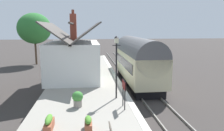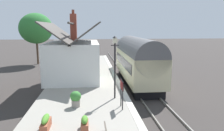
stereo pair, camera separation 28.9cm
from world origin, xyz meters
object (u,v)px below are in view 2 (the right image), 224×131
bench_by_lamp (94,57)px  lamp_post_platform (115,55)px  planter_corner_building (85,124)px  tree_far_left (36,28)px  station_sign_board (122,87)px  station_building (74,59)px  train (137,60)px  planter_by_door (76,98)px  planter_bench_right (46,123)px

bench_by_lamp → lamp_post_platform: size_ratio=0.36×
planter_corner_building → tree_far_left: (22.69, 7.29, 3.96)m
station_sign_board → lamp_post_platform: bearing=6.3°
lamp_post_platform → tree_far_left: tree_far_left is taller
station_building → bench_by_lamp: (10.00, -1.94, -1.24)m
bench_by_lamp → lamp_post_platform: (-15.87, -1.04, 2.24)m
station_building → train: bearing=-85.0°
train → station_building: size_ratio=1.47×
station_building → bench_by_lamp: 10.26m
train → lamp_post_platform: lamp_post_platform is taller
planter_by_door → planter_corner_building: planter_by_door is taller
planter_corner_building → train: bearing=-23.6°
bench_by_lamp → planter_bench_right: size_ratio=1.29×
train → tree_far_left: bearing=44.5°
station_building → tree_far_left: 14.27m
train → planter_by_door: 9.31m
planter_corner_building → station_sign_board: size_ratio=0.49×
lamp_post_platform → train: bearing=-23.9°
station_building → planter_by_door: bearing=-175.1°
bench_by_lamp → planter_corner_building: (-20.05, 0.75, -0.17)m
planter_by_door → lamp_post_platform: 3.49m
planter_corner_building → tree_far_left: bearing=17.8°
station_building → station_sign_board: (-7.60, -3.17, -0.53)m
planter_bench_right → lamp_post_platform: bearing=-41.7°
train → lamp_post_platform: bearing=156.1°
planter_bench_right → planter_corner_building: 1.72m
lamp_post_platform → station_sign_board: bearing=-173.7°
bench_by_lamp → lamp_post_platform: bearing=-176.3°
planter_corner_building → planter_bench_right: bearing=81.5°
station_sign_board → station_building: bearing=22.6°
train → station_building: (-0.51, 5.80, 0.32)m
train → planter_by_door: (-7.67, 5.19, -0.90)m
planter_bench_right → lamp_post_platform: 5.78m
bench_by_lamp → station_sign_board: station_sign_board is taller
lamp_post_platform → station_building: bearing=26.9°
lamp_post_platform → station_sign_board: lamp_post_platform is taller
station_sign_board → tree_far_left: tree_far_left is taller
planter_bench_right → tree_far_left: tree_far_left is taller
planter_corner_building → bench_by_lamp: bearing=-2.2°
train → tree_far_left: 17.24m
planter_bench_right → lamp_post_platform: (3.93, -3.49, 2.42)m
station_building → tree_far_left: bearing=25.8°
planter_bench_right → tree_far_left: 23.46m
station_building → planter_corner_building: bearing=-173.3°
train → station_sign_board: bearing=162.0°
planter_bench_right → lamp_post_platform: size_ratio=0.28×
planter_by_door → train: bearing=-34.1°
planter_bench_right → train: bearing=-31.5°
bench_by_lamp → planter_bench_right: bench_by_lamp is taller
planter_bench_right → station_sign_board: size_ratio=0.69×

